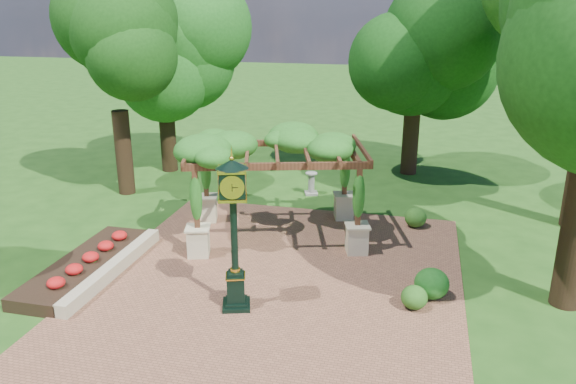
# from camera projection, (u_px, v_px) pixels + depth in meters

# --- Properties ---
(ground) EXTENTS (120.00, 120.00, 0.00)m
(ground) POSITION_uv_depth(u_px,v_px,m) (265.00, 303.00, 14.46)
(ground) COLOR #1E4714
(ground) RESTS_ON ground
(brick_plaza) EXTENTS (10.00, 12.00, 0.04)m
(brick_plaza) POSITION_uv_depth(u_px,v_px,m) (275.00, 284.00, 15.37)
(brick_plaza) COLOR brown
(brick_plaza) RESTS_ON ground
(border_wall) EXTENTS (0.35, 5.00, 0.40)m
(border_wall) POSITION_uv_depth(u_px,v_px,m) (114.00, 269.00, 15.88)
(border_wall) COLOR #C6B793
(border_wall) RESTS_ON ground
(flower_bed) EXTENTS (1.50, 5.00, 0.36)m
(flower_bed) POSITION_uv_depth(u_px,v_px,m) (86.00, 266.00, 16.09)
(flower_bed) COLOR red
(flower_bed) RESTS_ON ground
(pedestal_clock) EXTENTS (0.97, 0.97, 3.94)m
(pedestal_clock) POSITION_uv_depth(u_px,v_px,m) (234.00, 221.00, 13.46)
(pedestal_clock) COLOR black
(pedestal_clock) RESTS_ON brick_plaza
(pergola) EXTENTS (6.35, 4.90, 3.53)m
(pergola) POSITION_uv_depth(u_px,v_px,m) (276.00, 151.00, 17.68)
(pergola) COLOR beige
(pergola) RESTS_ON brick_plaza
(sundial) EXTENTS (0.63, 0.63, 0.90)m
(sundial) POSITION_uv_depth(u_px,v_px,m) (311.00, 185.00, 22.59)
(sundial) COLOR gray
(sundial) RESTS_ON ground
(shrub_front) EXTENTS (0.89, 0.89, 0.60)m
(shrub_front) POSITION_uv_depth(u_px,v_px,m) (414.00, 297.00, 14.04)
(shrub_front) COLOR #265719
(shrub_front) RESTS_ON brick_plaza
(shrub_mid) EXTENTS (1.19, 1.19, 0.81)m
(shrub_mid) POSITION_uv_depth(u_px,v_px,m) (432.00, 283.00, 14.52)
(shrub_mid) COLOR #1A5518
(shrub_mid) RESTS_ON brick_plaza
(shrub_back) EXTENTS (0.99, 0.99, 0.67)m
(shrub_back) POSITION_uv_depth(u_px,v_px,m) (416.00, 217.00, 19.20)
(shrub_back) COLOR #295A1A
(shrub_back) RESTS_ON brick_plaza
(tree_west_near) EXTENTS (4.05, 4.05, 8.71)m
(tree_west_near) POSITION_uv_depth(u_px,v_px,m) (113.00, 42.00, 20.99)
(tree_west_near) COLOR #332114
(tree_west_near) RESTS_ON ground
(tree_west_far) EXTENTS (5.03, 5.03, 7.56)m
(tree_west_far) POSITION_uv_depth(u_px,v_px,m) (162.00, 55.00, 24.36)
(tree_west_far) COLOR black
(tree_west_far) RESTS_ON ground
(tree_north) EXTENTS (4.44, 4.44, 8.23)m
(tree_north) POSITION_uv_depth(u_px,v_px,m) (417.00, 45.00, 23.77)
(tree_north) COLOR #332014
(tree_north) RESTS_ON ground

